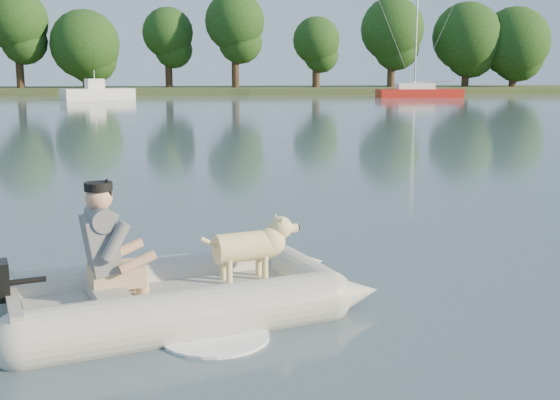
{
  "coord_description": "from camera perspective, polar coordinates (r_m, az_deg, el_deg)",
  "views": [
    {
      "loc": [
        -0.35,
        -5.5,
        2.16
      ],
      "look_at": [
        0.6,
        2.04,
        0.75
      ],
      "focal_mm": 45.0,
      "sensor_mm": 36.0,
      "label": 1
    }
  ],
  "objects": [
    {
      "name": "water",
      "position": [
        5.92,
        -3.33,
        -10.91
      ],
      "size": [
        160.0,
        160.0,
        0.0
      ],
      "primitive_type": "plane",
      "color": "slate",
      "rests_on": "ground"
    },
    {
      "name": "shore_bank",
      "position": [
        67.53,
        -6.9,
        8.79
      ],
      "size": [
        160.0,
        12.0,
        0.7
      ],
      "primitive_type": "cube",
      "color": "#47512D",
      "rests_on": "water"
    },
    {
      "name": "treeline",
      "position": [
        66.71,
        -5.71,
        13.22
      ],
      "size": [
        75.85,
        7.35,
        9.27
      ],
      "color": "#332316",
      "rests_on": "shore_bank"
    },
    {
      "name": "dinghy",
      "position": [
        6.3,
        -8.04,
        -4.28
      ],
      "size": [
        5.44,
        4.72,
        1.32
      ],
      "primitive_type": null,
      "rotation": [
        0.0,
        0.0,
        0.3
      ],
      "color": "#A4A39E",
      "rests_on": "water"
    },
    {
      "name": "man",
      "position": [
        6.16,
        -14.18,
        -3.13
      ],
      "size": [
        0.83,
        0.77,
        1.03
      ],
      "primitive_type": null,
      "rotation": [
        0.0,
        0.0,
        0.3
      ],
      "color": "slate",
      "rests_on": "dinghy"
    },
    {
      "name": "dog",
      "position": [
        6.55,
        -2.94,
        -4.23
      ],
      "size": [
        0.94,
        0.56,
        0.59
      ],
      "primitive_type": null,
      "rotation": [
        0.0,
        0.0,
        0.3
      ],
      "color": "#D3BF7A",
      "rests_on": "dinghy"
    },
    {
      "name": "motorboat",
      "position": [
        54.53,
        -14.62,
        8.97
      ],
      "size": [
        5.75,
        4.14,
        2.28
      ],
      "primitive_type": null,
      "rotation": [
        0.0,
        0.0,
        0.43
      ],
      "color": "white",
      "rests_on": "water"
    },
    {
      "name": "sailboat",
      "position": [
        58.5,
        11.19,
        8.58
      ],
      "size": [
        6.83,
        2.07,
        9.38
      ],
      "rotation": [
        0.0,
        0.0,
        -0.0
      ],
      "color": "#AA1C13",
      "rests_on": "water"
    }
  ]
}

